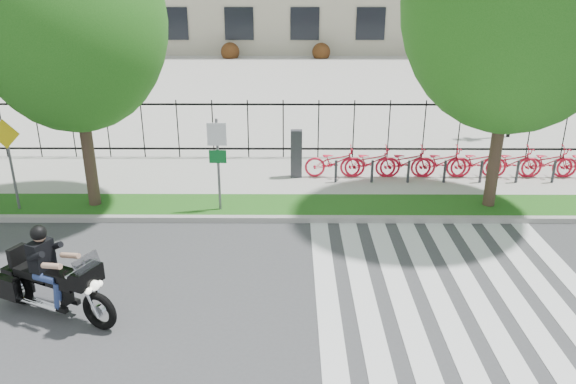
{
  "coord_description": "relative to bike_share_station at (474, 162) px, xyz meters",
  "views": [
    {
      "loc": [
        1.46,
        -9.37,
        6.12
      ],
      "look_at": [
        1.4,
        3.0,
        1.27
      ],
      "focal_mm": 35.0,
      "sensor_mm": 36.0,
      "label": 1
    }
  ],
  "objects": [
    {
      "name": "sidewalk",
      "position": [
        -7.16,
        0.25,
        -0.57
      ],
      "size": [
        60.0,
        3.5,
        0.15
      ],
      "primitive_type": "cube",
      "color": "#A3A299",
      "rests_on": "ground"
    },
    {
      "name": "grass_verge",
      "position": [
        -7.16,
        -2.25,
        -0.57
      ],
      "size": [
        60.0,
        1.5,
        0.15
      ],
      "primitive_type": "cube",
      "color": "#184A12",
      "rests_on": "ground"
    },
    {
      "name": "plaza",
      "position": [
        -7.16,
        17.8,
        -0.59
      ],
      "size": [
        80.0,
        34.0,
        0.1
      ],
      "primitive_type": "cube",
      "color": "#A3A299",
      "rests_on": "ground"
    },
    {
      "name": "ground",
      "position": [
        -7.16,
        -7.2,
        -0.64
      ],
      "size": [
        120.0,
        120.0,
        0.0
      ],
      "primitive_type": "plane",
      "color": "#3D3D3F",
      "rests_on": "ground"
    },
    {
      "name": "crosswalk_stripes",
      "position": [
        -2.34,
        -7.2,
        -0.64
      ],
      "size": [
        5.7,
        8.0,
        0.01
      ],
      "primitive_type": null,
      "color": "silver",
      "rests_on": "ground"
    },
    {
      "name": "street_tree_2",
      "position": [
        -0.24,
        -2.25,
        4.79
      ],
      "size": [
        5.56,
        5.56,
        8.49
      ],
      "color": "#3E2C22",
      "rests_on": "grass_verge"
    },
    {
      "name": "street_tree_1",
      "position": [
        -11.12,
        -2.25,
        4.32
      ],
      "size": [
        4.72,
        4.72,
        7.53
      ],
      "color": "#3E2C22",
      "rests_on": "grass_verge"
    },
    {
      "name": "sign_pole_warning",
      "position": [
        -13.07,
        -2.62,
        1.1
      ],
      "size": [
        0.78,
        0.09,
        2.49
      ],
      "color": "#59595B",
      "rests_on": "grass_verge"
    },
    {
      "name": "motorcycle_rider",
      "position": [
        -10.16,
        -7.42,
        0.09
      ],
      "size": [
        2.67,
        1.55,
        2.22
      ],
      "color": "black",
      "rests_on": "ground"
    },
    {
      "name": "bike_share_station",
      "position": [
        0.0,
        0.0,
        0.0
      ],
      "size": [
        11.11,
        0.87,
        1.5
      ],
      "color": "#2D2D33",
      "rests_on": "sidewalk"
    },
    {
      "name": "curb",
      "position": [
        -7.16,
        -3.1,
        -0.57
      ],
      "size": [
        60.0,
        0.2,
        0.15
      ],
      "primitive_type": "cube",
      "color": "#9E9B95",
      "rests_on": "ground"
    },
    {
      "name": "lamp_post_right",
      "position": [
        2.84,
        4.8,
        2.56
      ],
      "size": [
        1.06,
        0.7,
        4.25
      ],
      "color": "black",
      "rests_on": "ground"
    },
    {
      "name": "sign_pole_regulatory",
      "position": [
        -7.61,
        -2.62,
        1.1
      ],
      "size": [
        0.5,
        0.09,
        2.5
      ],
      "color": "#59595B",
      "rests_on": "grass_verge"
    },
    {
      "name": "iron_fence",
      "position": [
        -7.16,
        2.0,
        0.51
      ],
      "size": [
        30.0,
        0.06,
        2.0
      ],
      "primitive_type": null,
      "color": "black",
      "rests_on": "sidewalk"
    }
  ]
}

